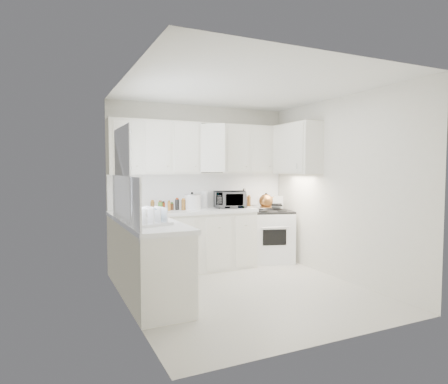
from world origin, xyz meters
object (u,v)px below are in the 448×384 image
dish_rack (150,215)px  utensil_crock (244,198)px  microwave (230,198)px  rice_cooker (192,201)px  tea_kettle (266,200)px  stove (270,229)px

dish_rack → utensil_crock: bearing=20.7°
microwave → rice_cooker: bearing=-166.2°
tea_kettle → rice_cooker: size_ratio=1.06×
stove → microwave: microwave is taller
tea_kettle → rice_cooker: bearing=168.7°
stove → microwave: size_ratio=2.30×
rice_cooker → dish_rack: (-1.01, -1.39, -0.02)m
utensil_crock → dish_rack: 2.25m
rice_cooker → dish_rack: 1.71m
utensil_crock → microwave: bearing=152.8°
rice_cooker → utensil_crock: size_ratio=0.83×
tea_kettle → utensil_crock: 0.37m
microwave → dish_rack: bearing=-125.2°
stove → rice_cooker: 1.49m
tea_kettle → utensil_crock: bearing=164.7°
rice_cooker → utensil_crock: (0.85, -0.12, 0.03)m
tea_kettle → stove: bearing=40.1°
stove → rice_cooker: rice_cooker is taller
tea_kettle → utensil_crock: (-0.36, 0.09, 0.04)m
stove → dish_rack: (-2.40, -1.34, 0.51)m
tea_kettle → microwave: size_ratio=0.58×
microwave → tea_kettle: bearing=-3.9°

